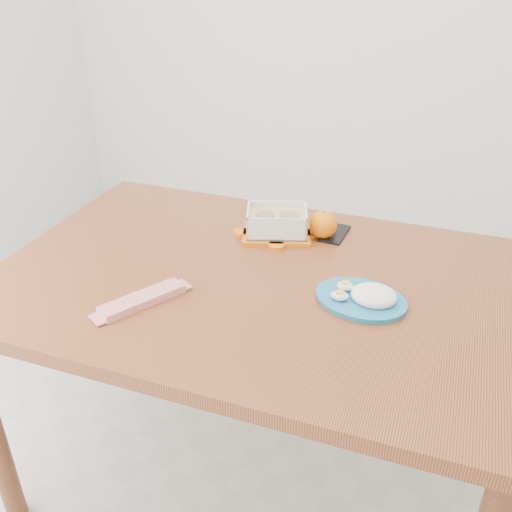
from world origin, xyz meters
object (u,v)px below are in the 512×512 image
(orange_fruit, at_px, (323,225))
(smartphone, at_px, (335,234))
(rice_plate, at_px, (365,296))
(dining_table, at_px, (256,302))
(food_container, at_px, (277,223))

(orange_fruit, relative_size, smartphone, 0.64)
(rice_plate, bearing_deg, dining_table, -175.71)
(dining_table, bearing_deg, food_container, 95.26)
(food_container, bearing_deg, dining_table, -102.70)
(dining_table, distance_m, orange_fruit, 0.32)
(food_container, bearing_deg, orange_fruit, -3.22)
(orange_fruit, distance_m, rice_plate, 0.36)
(smartphone, bearing_deg, rice_plate, -61.86)
(orange_fruit, distance_m, smartphone, 0.06)
(rice_plate, relative_size, smartphone, 1.99)
(food_container, height_order, orange_fruit, food_container)
(dining_table, distance_m, rice_plate, 0.31)
(food_container, height_order, smartphone, food_container)
(food_container, relative_size, smartphone, 1.85)
(food_container, relative_size, orange_fruit, 2.88)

